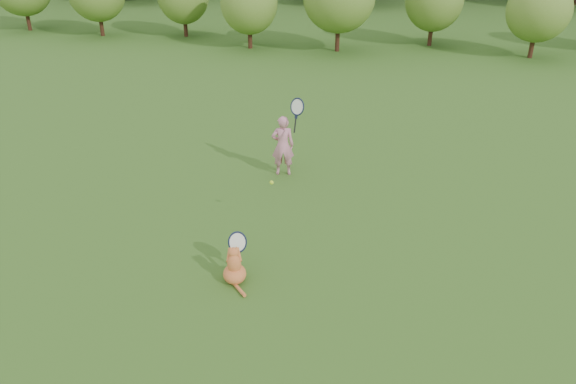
# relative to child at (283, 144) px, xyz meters

# --- Properties ---
(ground) EXTENTS (100.00, 100.00, 0.00)m
(ground) POSITION_rel_child_xyz_m (0.23, -2.82, -0.57)
(ground) COLOR #2F5818
(ground) RESTS_ON ground
(shrub_row) EXTENTS (28.00, 3.00, 2.80)m
(shrub_row) POSITION_rel_child_xyz_m (0.23, 10.18, 0.83)
(shrub_row) COLOR #5B7D26
(shrub_row) RESTS_ON ground
(child) EXTENTS (0.63, 0.42, 1.61)m
(child) POSITION_rel_child_xyz_m (0.00, 0.00, 0.00)
(child) COLOR #CF7B92
(child) RESTS_ON ground
(cat) EXTENTS (0.44, 0.73, 0.67)m
(cat) POSITION_rel_child_xyz_m (-0.05, -3.21, -0.31)
(cat) COLOR #D05028
(cat) RESTS_ON ground
(tennis_ball) EXTENTS (0.06, 0.06, 0.06)m
(tennis_ball) POSITION_rel_child_xyz_m (0.15, -1.80, 0.15)
(tennis_ball) COLOR #C8E81B
(tennis_ball) RESTS_ON ground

